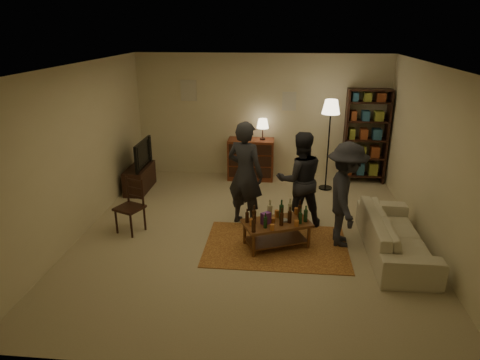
# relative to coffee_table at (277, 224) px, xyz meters

# --- Properties ---
(floor) EXTENTS (6.00, 6.00, 0.00)m
(floor) POSITION_rel_coffee_table_xyz_m (-0.43, 0.37, -0.38)
(floor) COLOR #C6B793
(floor) RESTS_ON ground
(room_shell) EXTENTS (6.00, 6.00, 6.00)m
(room_shell) POSITION_rel_coffee_table_xyz_m (-1.08, 3.35, 1.43)
(room_shell) COLOR beige
(room_shell) RESTS_ON ground
(rug) EXTENTS (2.20, 1.50, 0.01)m
(rug) POSITION_rel_coffee_table_xyz_m (0.00, -0.00, -0.38)
(rug) COLOR brown
(rug) RESTS_ON ground
(coffee_table) EXTENTS (1.15, 0.90, 0.75)m
(coffee_table) POSITION_rel_coffee_table_xyz_m (0.00, 0.00, 0.00)
(coffee_table) COLOR brown
(coffee_table) RESTS_ON ground
(dining_chair) EXTENTS (0.52, 0.52, 0.92)m
(dining_chair) POSITION_rel_coffee_table_xyz_m (-2.39, 0.32, 0.10)
(dining_chair) COLOR black
(dining_chair) RESTS_ON ground
(tv_stand) EXTENTS (0.40, 1.00, 1.06)m
(tv_stand) POSITION_rel_coffee_table_xyz_m (-2.87, 2.17, 0.00)
(tv_stand) COLOR black
(tv_stand) RESTS_ON ground
(dresser) EXTENTS (1.00, 0.50, 1.36)m
(dresser) POSITION_rel_coffee_table_xyz_m (-0.62, 3.08, 0.09)
(dresser) COLOR brown
(dresser) RESTS_ON ground
(bookshelf) EXTENTS (0.90, 0.34, 2.02)m
(bookshelf) POSITION_rel_coffee_table_xyz_m (1.82, 3.15, 0.65)
(bookshelf) COLOR black
(bookshelf) RESTS_ON ground
(floor_lamp) EXTENTS (0.36, 0.36, 1.87)m
(floor_lamp) POSITION_rel_coffee_table_xyz_m (0.99, 2.61, 1.21)
(floor_lamp) COLOR black
(floor_lamp) RESTS_ON ground
(sofa) EXTENTS (0.81, 2.08, 0.61)m
(sofa) POSITION_rel_coffee_table_xyz_m (1.77, -0.03, -0.08)
(sofa) COLOR beige
(sofa) RESTS_ON ground
(person_left) EXTENTS (0.78, 0.67, 1.80)m
(person_left) POSITION_rel_coffee_table_xyz_m (-0.56, 0.79, 0.52)
(person_left) COLOR #25252C
(person_left) RESTS_ON ground
(person_right) EXTENTS (0.91, 0.78, 1.64)m
(person_right) POSITION_rel_coffee_table_xyz_m (0.36, 0.83, 0.44)
(person_right) COLOR #23232A
(person_right) RESTS_ON ground
(person_by_sofa) EXTENTS (0.65, 1.08, 1.64)m
(person_by_sofa) POSITION_rel_coffee_table_xyz_m (1.03, 0.19, 0.44)
(person_by_sofa) COLOR #24242B
(person_by_sofa) RESTS_ON ground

